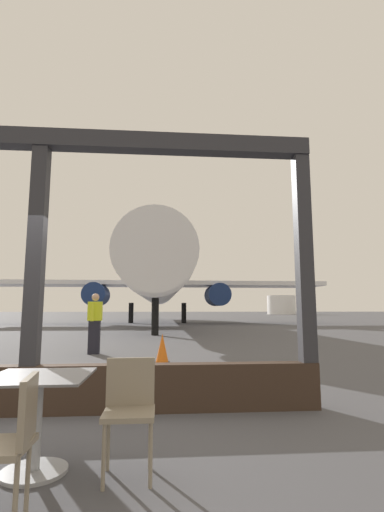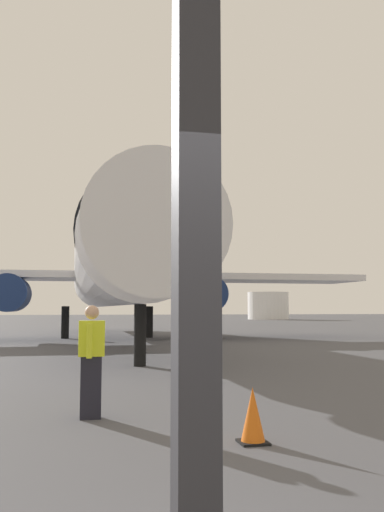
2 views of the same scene
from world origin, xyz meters
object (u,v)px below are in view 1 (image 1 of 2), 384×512
Objects in this scene: cafe_chair_aisle_right at (9,435)px; ground_crew_worker at (95,322)px; dining_table at (37,415)px; fuel_storage_tank at (281,305)px; cafe_chair_window_left at (130,403)px; airplane at (158,279)px; traffic_cone at (162,349)px.

ground_crew_worker reaches higher than cafe_chair_aisle_right.
cafe_chair_aisle_right is at bearing -84.40° from dining_table.
fuel_storage_tank reaches higher than cafe_chair_aisle_right.
cafe_chair_window_left is at bearing -108.89° from fuel_storage_tank.
airplane is at bearing 85.46° from ground_crew_worker.
cafe_chair_aisle_right is at bearing -98.09° from traffic_cone.
dining_table is 8.06m from ground_crew_worker.
dining_table is at bearing -109.38° from fuel_storage_tank.
cafe_chair_aisle_right is 86.50m from fuel_storage_tank.
cafe_chair_window_left is (0.75, -0.08, 0.10)m from dining_table.
airplane reaches higher than cafe_chair_aisle_right.
fuel_storage_tank is (27.74, 52.18, -1.64)m from airplane.
cafe_chair_aisle_right reaches higher than traffic_cone.
ground_crew_worker reaches higher than cafe_chair_window_left.
dining_table is at bearing 95.60° from cafe_chair_aisle_right.
traffic_cone is at bearing -89.21° from airplane.
airplane is at bearing 88.74° from cafe_chair_aisle_right.
airplane is at bearing 90.79° from traffic_cone.
cafe_chair_window_left is at bearing -78.33° from ground_crew_worker.
ground_crew_worker is (-1.65, -20.74, -2.86)m from airplane.
dining_table is 85.78m from fuel_storage_tank.
airplane is at bearing 90.04° from cafe_chair_window_left.
fuel_storage_tank is at bearing 71.11° from cafe_chair_window_left.
ground_crew_worker reaches higher than traffic_cone.
airplane reaches higher than fuel_storage_tank.
fuel_storage_tank is at bearing 70.62° from dining_table.
airplane is at bearing 88.55° from dining_table.
ground_crew_worker is (-1.00, 8.78, 0.37)m from cafe_chair_aisle_right.
fuel_storage_tank reaches higher than ground_crew_worker.
dining_table is 0.46× the size of ground_crew_worker.
fuel_storage_tank reaches higher than dining_table.
fuel_storage_tank is (27.42, 74.92, 1.79)m from traffic_cone.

